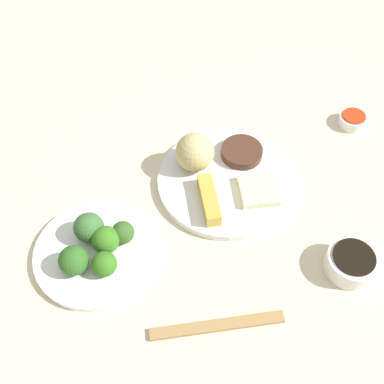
{
  "coord_description": "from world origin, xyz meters",
  "views": [
    {
      "loc": [
        -0.39,
        -0.41,
        0.77
      ],
      "look_at": [
        -0.1,
        0.02,
        0.06
      ],
      "focal_mm": 42.64,
      "sensor_mm": 36.0,
      "label": 1
    }
  ],
  "objects_px": {
    "soy_sauce_bowl": "(351,263)",
    "chopsticks_pair": "(217,325)",
    "main_plate": "(225,181)",
    "sauce_ramekin_sweet_and_sour": "(354,121)",
    "broccoli_plate": "(96,252)"
  },
  "relations": [
    {
      "from": "sauce_ramekin_sweet_and_sour",
      "to": "main_plate",
      "type": "bearing_deg",
      "value": 175.33
    },
    {
      "from": "soy_sauce_bowl",
      "to": "sauce_ramekin_sweet_and_sour",
      "type": "relative_size",
      "value": 1.44
    },
    {
      "from": "main_plate",
      "to": "sauce_ramekin_sweet_and_sour",
      "type": "bearing_deg",
      "value": -4.67
    },
    {
      "from": "main_plate",
      "to": "chopsticks_pair",
      "type": "xyz_separation_m",
      "value": [
        -0.19,
        -0.24,
        -0.0
      ]
    },
    {
      "from": "main_plate",
      "to": "chopsticks_pair",
      "type": "height_order",
      "value": "main_plate"
    },
    {
      "from": "broccoli_plate",
      "to": "sauce_ramekin_sweet_and_sour",
      "type": "relative_size",
      "value": 3.58
    },
    {
      "from": "main_plate",
      "to": "sauce_ramekin_sweet_and_sour",
      "type": "height_order",
      "value": "sauce_ramekin_sweet_and_sour"
    },
    {
      "from": "broccoli_plate",
      "to": "sauce_ramekin_sweet_and_sour",
      "type": "bearing_deg",
      "value": -2.56
    },
    {
      "from": "broccoli_plate",
      "to": "chopsticks_pair",
      "type": "height_order",
      "value": "broccoli_plate"
    },
    {
      "from": "main_plate",
      "to": "broccoli_plate",
      "type": "distance_m",
      "value": 0.3
    },
    {
      "from": "main_plate",
      "to": "sauce_ramekin_sweet_and_sour",
      "type": "relative_size",
      "value": 4.44
    },
    {
      "from": "main_plate",
      "to": "broccoli_plate",
      "type": "height_order",
      "value": "main_plate"
    },
    {
      "from": "main_plate",
      "to": "broccoli_plate",
      "type": "relative_size",
      "value": 1.24
    },
    {
      "from": "soy_sauce_bowl",
      "to": "chopsticks_pair",
      "type": "xyz_separation_m",
      "value": [
        -0.26,
        0.05,
        -0.02
      ]
    },
    {
      "from": "soy_sauce_bowl",
      "to": "chopsticks_pair",
      "type": "relative_size",
      "value": 0.4
    }
  ]
}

